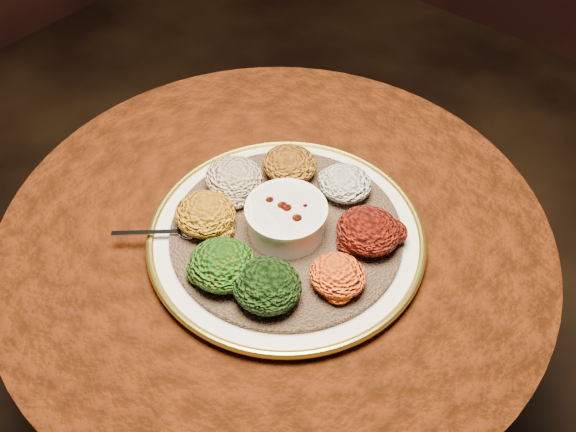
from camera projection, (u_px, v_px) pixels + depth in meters
The scene contains 13 objects.
table at pixel (276, 290), 1.24m from camera, with size 0.96×0.96×0.73m.
platter at pixel (286, 236), 1.08m from camera, with size 0.48×0.48×0.02m.
injera at pixel (286, 232), 1.07m from camera, with size 0.39×0.39×0.01m, color brown.
stew_bowl at pixel (286, 217), 1.05m from camera, with size 0.13×0.13×0.06m.
spoon at pixel (180, 231), 1.06m from camera, with size 0.12×0.10×0.01m.
portion_ayib at pixel (345, 183), 1.11m from camera, with size 0.09×0.09×0.05m, color beige.
portion_kitfo at pixel (368, 231), 1.04m from camera, with size 0.11×0.10×0.05m, color black.
portion_tikil at pixel (337, 275), 0.98m from camera, with size 0.09×0.09×0.04m, color #A55D0D.
portion_gomen at pixel (267, 286), 0.96m from camera, with size 0.11×0.10×0.05m, color black.
portion_mixveg at pixel (223, 265), 0.99m from camera, with size 0.11×0.10×0.05m, color #AB420B.
portion_kik at pixel (205, 214), 1.06m from camera, with size 0.10×0.10×0.05m, color #BB7310.
portion_timatim at pixel (234, 178), 1.12m from camera, with size 0.10×0.10×0.05m, color maroon.
portion_shiro at pixel (290, 164), 1.14m from camera, with size 0.10×0.09×0.05m, color #8B5010.
Camera 1 is at (0.48, -0.54, 1.57)m, focal length 40.00 mm.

